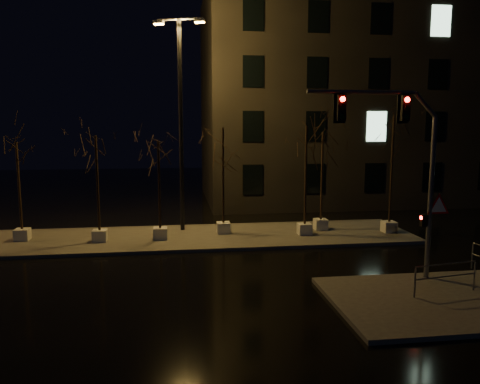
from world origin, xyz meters
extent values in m
plane|color=black|center=(0.00, 0.00, 0.00)|extent=(90.00, 90.00, 0.00)
cube|color=#46433F|center=(0.00, 6.00, 0.07)|extent=(22.00, 5.00, 0.15)
cube|color=#46433F|center=(7.50, -3.50, 0.07)|extent=(7.00, 5.00, 0.15)
cube|color=black|center=(14.00, 18.00, 7.50)|extent=(25.00, 12.00, 15.00)
cube|color=beige|center=(-8.08, 6.25, 0.43)|extent=(0.65, 0.65, 0.55)
cylinder|color=black|center=(-8.08, 6.25, 2.76)|extent=(0.11, 0.11, 4.11)
cube|color=beige|center=(-4.39, 5.53, 0.43)|extent=(0.65, 0.65, 0.55)
cylinder|color=black|center=(-4.39, 5.53, 2.91)|extent=(0.11, 0.11, 4.42)
cube|color=beige|center=(-1.57, 5.60, 0.43)|extent=(0.65, 0.65, 0.55)
cylinder|color=black|center=(-1.57, 5.60, 2.78)|extent=(0.11, 0.11, 4.15)
cube|color=beige|center=(1.57, 6.42, 0.43)|extent=(0.65, 0.65, 0.55)
cylinder|color=black|center=(1.57, 6.42, 3.08)|extent=(0.11, 0.11, 4.77)
cube|color=beige|center=(5.57, 5.56, 0.43)|extent=(0.65, 0.65, 0.55)
cylinder|color=black|center=(5.57, 5.56, 3.12)|extent=(0.11, 0.11, 4.85)
cube|color=beige|center=(6.72, 6.56, 0.43)|extent=(0.65, 0.65, 0.55)
cylinder|color=black|center=(6.72, 6.56, 2.96)|extent=(0.11, 0.11, 4.53)
cube|color=beige|center=(10.00, 5.49, 0.43)|extent=(0.65, 0.65, 0.55)
cylinder|color=black|center=(10.00, 5.49, 3.37)|extent=(0.11, 0.11, 5.34)
cylinder|color=slate|center=(8.10, -1.50, 3.01)|extent=(0.17, 0.17, 5.72)
cylinder|color=slate|center=(5.40, -1.60, 6.67)|extent=(3.82, 0.27, 0.13)
cube|color=black|center=(6.96, -1.54, 6.15)|extent=(0.29, 0.22, 0.86)
cube|color=black|center=(4.67, -1.63, 6.15)|extent=(0.29, 0.22, 0.86)
cube|color=black|center=(7.90, -1.51, 2.25)|extent=(0.22, 0.18, 0.43)
cone|color=red|center=(8.39, -1.54, 2.72)|extent=(0.99, 0.07, 0.99)
sphere|color=#FF0C07|center=(8.10, -1.50, 6.43)|extent=(0.17, 0.17, 0.17)
cylinder|color=black|center=(-0.48, 7.48, 5.46)|extent=(0.21, 0.21, 10.61)
cylinder|color=black|center=(-0.48, 7.48, 10.76)|extent=(2.24, 0.86, 0.11)
cube|color=#FFA132|center=(-1.48, 7.82, 10.60)|extent=(0.60, 0.45, 0.21)
cube|color=#FFA132|center=(0.53, 7.13, 10.60)|extent=(0.60, 0.45, 0.21)
cylinder|color=slate|center=(6.67, -3.34, 0.62)|extent=(0.05, 0.05, 0.95)
cylinder|color=slate|center=(8.96, -2.97, 0.62)|extent=(0.05, 0.05, 0.95)
cylinder|color=slate|center=(7.81, -3.16, 1.15)|extent=(2.30, 0.41, 0.04)
cylinder|color=slate|center=(7.81, -3.16, 0.73)|extent=(2.30, 0.41, 0.04)
cylinder|color=slate|center=(10.36, -0.80, 0.63)|extent=(0.05, 0.05, 0.95)
camera|label=1|loc=(-0.78, -16.69, 5.59)|focal=35.00mm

